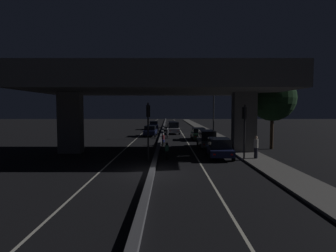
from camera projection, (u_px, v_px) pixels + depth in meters
name	position (u px, v px, depth m)	size (l,w,h in m)	color
ground_plane	(152.00, 173.00, 16.87)	(200.00, 200.00, 0.00)	black
lane_line_left_inner	(145.00, 130.00, 51.80)	(0.12, 126.00, 0.00)	beige
lane_line_right_inner	(180.00, 130.00, 51.81)	(0.12, 126.00, 0.00)	beige
median_divider	(162.00, 130.00, 51.79)	(0.36, 126.00, 0.26)	#4C4C51
sidewalk_right	(210.00, 133.00, 44.83)	(2.46, 126.00, 0.13)	#5B5956
elevated_overpass	(157.00, 83.00, 24.62)	(23.12, 11.42, 8.72)	#5B5956
traffic_light_left_of_median	(148.00, 121.00, 21.12)	(0.30, 0.49, 4.66)	black
traffic_light_right_of_median	(244.00, 122.00, 21.15)	(0.30, 0.49, 4.51)	black
street_lamp	(211.00, 105.00, 38.29)	(1.99, 0.32, 8.14)	#2D2D30
car_dark_blue_lead	(219.00, 148.00, 22.17)	(2.20, 4.15, 1.68)	#141938
car_grey_second	(206.00, 139.00, 28.35)	(1.91, 4.54, 1.86)	#515459
car_dark_green_third	(198.00, 134.00, 35.74)	(1.97, 4.38, 1.63)	black
car_white_fourth	(173.00, 128.00, 44.70)	(2.16, 4.68, 2.02)	silver
car_black_fifth	(171.00, 127.00, 51.59)	(1.92, 4.85, 1.47)	black
car_white_sixth	(172.00, 124.00, 60.35)	(2.11, 4.58, 1.47)	silver
car_dark_blue_lead_oncoming	(150.00, 131.00, 40.53)	(2.11, 4.38, 1.66)	#141938
car_dark_blue_second_oncoming	(153.00, 125.00, 54.45)	(2.15, 4.18, 1.74)	#141938
motorcycle_black_filtering_near	(166.00, 152.00, 21.94)	(0.32, 1.78, 1.37)	black
motorcycle_blue_filtering_mid	(163.00, 140.00, 30.09)	(0.34, 1.83, 1.39)	black
motorcycle_white_filtering_far	(167.00, 134.00, 37.76)	(0.33, 1.87, 1.44)	black
pedestrian_on_sidewalk	(255.00, 147.00, 21.37)	(0.35, 0.35, 1.81)	black
roadside_tree_kerbside_near	(272.00, 99.00, 27.03)	(4.68, 4.68, 7.61)	#38281C
roadside_tree_kerbside_mid	(243.00, 113.00, 37.68)	(3.20, 3.20, 5.34)	#2D2116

